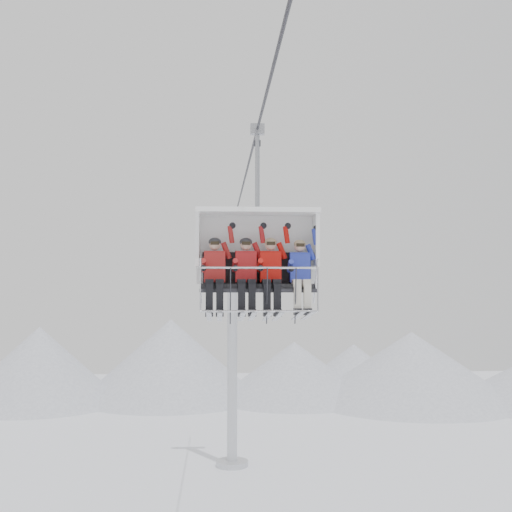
{
  "coord_description": "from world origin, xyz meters",
  "views": [
    {
      "loc": [
        -0.84,
        -13.98,
        9.95
      ],
      "look_at": [
        0.0,
        0.0,
        10.61
      ],
      "focal_mm": 45.0,
      "sensor_mm": 36.0,
      "label": 1
    }
  ],
  "objects": [
    {
      "name": "skier_center_left",
      "position": [
        -0.25,
        -0.64,
        10.24
      ],
      "size": [
        0.44,
        1.69,
        1.74
      ],
      "color": "#A3181A",
      "rests_on": "chairlift_carrier"
    },
    {
      "name": "skier_center_right",
      "position": [
        0.27,
        -0.64,
        10.24
      ],
      "size": [
        0.44,
        1.69,
        1.74
      ],
      "color": "red",
      "rests_on": "chairlift_carrier"
    },
    {
      "name": "haul_cable",
      "position": [
        0.0,
        0.0,
        13.3
      ],
      "size": [
        0.06,
        50.0,
        0.06
      ],
      "primitive_type": "cylinder",
      "rotation": [
        1.57,
        0.0,
        0.0
      ],
      "color": "#2F2F34",
      "rests_on": "lift_tower_left"
    },
    {
      "name": "lift_tower_right",
      "position": [
        0.0,
        22.0,
        5.78
      ],
      "size": [
        2.0,
        1.8,
        13.48
      ],
      "color": "silver",
      "rests_on": "ground"
    },
    {
      "name": "skier_far_left",
      "position": [
        -0.9,
        -0.64,
        10.24
      ],
      "size": [
        0.44,
        1.69,
        1.74
      ],
      "color": "#A31E1C",
      "rests_on": "chairlift_carrier"
    },
    {
      "name": "chairlift_carrier",
      "position": [
        0.0,
        -0.33,
        10.72
      ],
      "size": [
        2.58,
        1.17,
        3.98
      ],
      "color": "black",
      "rests_on": "haul_cable"
    },
    {
      "name": "ridgeline",
      "position": [
        -1.58,
        42.05,
        2.84
      ],
      "size": [
        72.0,
        21.0,
        7.0
      ],
      "color": "silver",
      "rests_on": "ground"
    },
    {
      "name": "skier_far_right",
      "position": [
        0.89,
        -0.64,
        10.23
      ],
      "size": [
        0.43,
        1.69,
        1.68
      ],
      "color": "#2937AE",
      "rests_on": "chairlift_carrier"
    }
  ]
}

